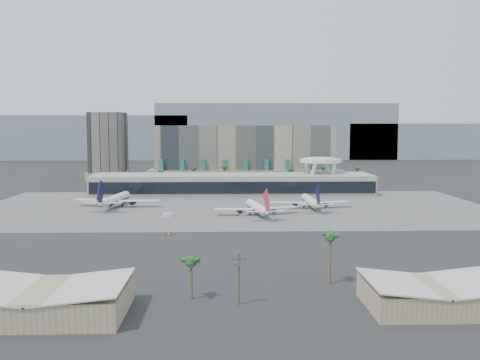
{
  "coord_description": "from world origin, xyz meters",
  "views": [
    {
      "loc": [
        -5.33,
        -216.43,
        41.07
      ],
      "look_at": [
        2.32,
        40.0,
        15.45
      ],
      "focal_mm": 40.0,
      "sensor_mm": 36.0,
      "label": 1
    }
  ],
  "objects_px": {
    "airliner_centre": "(257,207)",
    "service_vehicle_b": "(243,214)",
    "airliner_left": "(115,199)",
    "airliner_right": "(311,201)",
    "utility_pole": "(239,274)",
    "service_vehicle_a": "(168,215)",
    "taxiway_sign": "(169,233)"
  },
  "relations": [
    {
      "from": "airliner_left",
      "to": "service_vehicle_a",
      "type": "xyz_separation_m",
      "value": [
        30.27,
        -31.9,
        -3.04
      ]
    },
    {
      "from": "airliner_centre",
      "to": "service_vehicle_b",
      "type": "height_order",
      "value": "airliner_centre"
    },
    {
      "from": "airliner_left",
      "to": "airliner_right",
      "type": "distance_m",
      "value": 99.97
    },
    {
      "from": "airliner_left",
      "to": "airliner_centre",
      "type": "distance_m",
      "value": 76.31
    },
    {
      "from": "utility_pole",
      "to": "service_vehicle_a",
      "type": "bearing_deg",
      "value": 103.51
    },
    {
      "from": "airliner_left",
      "to": "service_vehicle_b",
      "type": "xyz_separation_m",
      "value": [
        64.76,
        -27.98,
        -3.19
      ]
    },
    {
      "from": "service_vehicle_a",
      "to": "service_vehicle_b",
      "type": "relative_size",
      "value": 1.24
    },
    {
      "from": "airliner_centre",
      "to": "airliner_left",
      "type": "bearing_deg",
      "value": 149.03
    },
    {
      "from": "utility_pole",
      "to": "airliner_right",
      "type": "height_order",
      "value": "airliner_right"
    },
    {
      "from": "airliner_right",
      "to": "airliner_centre",
      "type": "bearing_deg",
      "value": -146.65
    },
    {
      "from": "utility_pole",
      "to": "service_vehicle_b",
      "type": "distance_m",
      "value": 125.3
    },
    {
      "from": "utility_pole",
      "to": "airliner_left",
      "type": "relative_size",
      "value": 0.26
    },
    {
      "from": "utility_pole",
      "to": "airliner_right",
      "type": "distance_m",
      "value": 151.31
    },
    {
      "from": "airliner_left",
      "to": "taxiway_sign",
      "type": "bearing_deg",
      "value": -55.88
    },
    {
      "from": "service_vehicle_a",
      "to": "service_vehicle_b",
      "type": "bearing_deg",
      "value": -13.82
    },
    {
      "from": "airliner_centre",
      "to": "taxiway_sign",
      "type": "bearing_deg",
      "value": -139.34
    },
    {
      "from": "airliner_left",
      "to": "service_vehicle_b",
      "type": "bearing_deg",
      "value": -15.07
    },
    {
      "from": "airliner_centre",
      "to": "service_vehicle_a",
      "type": "relative_size",
      "value": 10.09
    },
    {
      "from": "airliner_centre",
      "to": "taxiway_sign",
      "type": "xyz_separation_m",
      "value": [
        -36.51,
        -44.68,
        -3.14
      ]
    },
    {
      "from": "airliner_right",
      "to": "airliner_left",
      "type": "bearing_deg",
      "value": 174.11
    },
    {
      "from": "utility_pole",
      "to": "service_vehicle_b",
      "type": "xyz_separation_m",
      "value": [
        5.4,
        125.03,
        -6.29
      ]
    },
    {
      "from": "utility_pole",
      "to": "taxiway_sign",
      "type": "bearing_deg",
      "value": 106.85
    },
    {
      "from": "airliner_right",
      "to": "service_vehicle_b",
      "type": "xyz_separation_m",
      "value": [
        -34.94,
        -20.75,
        -2.76
      ]
    },
    {
      "from": "utility_pole",
      "to": "taxiway_sign",
      "type": "relative_size",
      "value": 5.58
    },
    {
      "from": "airliner_centre",
      "to": "utility_pole",
      "type": "bearing_deg",
      "value": -105.51
    },
    {
      "from": "utility_pole",
      "to": "airliner_left",
      "type": "distance_m",
      "value": 164.15
    },
    {
      "from": "airliner_centre",
      "to": "service_vehicle_b",
      "type": "relative_size",
      "value": 12.52
    },
    {
      "from": "airliner_left",
      "to": "service_vehicle_a",
      "type": "relative_size",
      "value": 11.27
    },
    {
      "from": "utility_pole",
      "to": "airliner_left",
      "type": "bearing_deg",
      "value": 111.2
    },
    {
      "from": "airliner_right",
      "to": "taxiway_sign",
      "type": "height_order",
      "value": "airliner_right"
    },
    {
      "from": "utility_pole",
      "to": "service_vehicle_b",
      "type": "relative_size",
      "value": 3.63
    },
    {
      "from": "airliner_centre",
      "to": "airliner_right",
      "type": "xyz_separation_m",
      "value": [
        28.41,
        19.96,
        -0.02
      ]
    }
  ]
}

